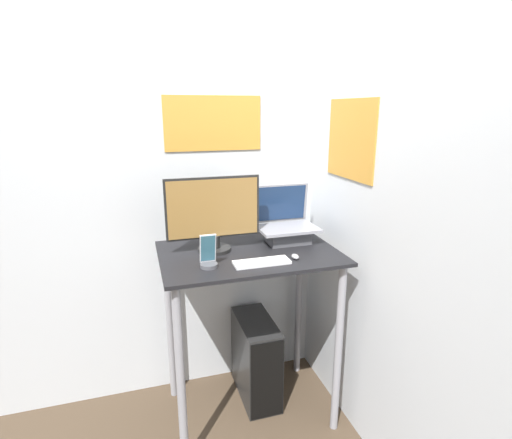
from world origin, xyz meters
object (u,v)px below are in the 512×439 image
(laptop, at_px, (286,228))
(mouse, at_px, (295,257))
(monitor, at_px, (213,216))
(computer_tower, at_px, (256,358))
(keyboard, at_px, (262,262))
(cell_phone, at_px, (208,258))

(laptop, xyz_separation_m, mouse, (-0.06, -0.29, -0.07))
(monitor, distance_m, mouse, 0.49)
(mouse, distance_m, computer_tower, 0.85)
(monitor, distance_m, keyboard, 0.38)
(laptop, distance_m, monitor, 0.46)
(keyboard, height_order, computer_tower, keyboard)
(cell_phone, bearing_deg, computer_tower, 39.82)
(cell_phone, bearing_deg, monitor, 71.82)
(mouse, bearing_deg, monitor, 146.64)
(mouse, bearing_deg, computer_tower, 111.87)
(keyboard, bearing_deg, mouse, 3.33)
(keyboard, relative_size, mouse, 5.09)
(monitor, distance_m, computer_tower, 1.01)
(laptop, distance_m, keyboard, 0.39)
(monitor, xyz_separation_m, computer_tower, (0.26, 0.05, -0.97))
(mouse, relative_size, cell_phone, 0.33)
(keyboard, distance_m, computer_tower, 0.85)
(keyboard, distance_m, cell_phone, 0.27)
(laptop, relative_size, monitor, 0.67)
(laptop, relative_size, keyboard, 1.19)
(monitor, height_order, computer_tower, monitor)
(monitor, distance_m, cell_phone, 0.28)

